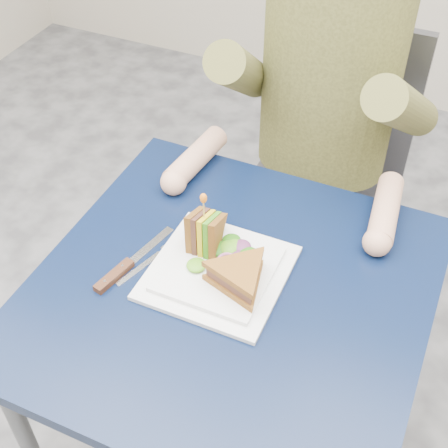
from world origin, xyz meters
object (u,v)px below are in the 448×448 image
at_px(table, 230,313).
at_px(sandwich_upright, 204,233).
at_px(diner, 331,63).
at_px(sandwich_flat, 239,276).
at_px(fork, 150,261).
at_px(chair, 327,162).
at_px(knife, 121,270).
at_px(plate, 218,271).

height_order(table, sandwich_upright, sandwich_upright).
height_order(table, diner, diner).
bearing_deg(sandwich_flat, fork, -179.48).
bearing_deg(chair, diner, -90.00).
bearing_deg(fork, sandwich_upright, 38.73).
bearing_deg(fork, knife, -129.51).
xyz_separation_m(table, sandwich_flat, (0.02, -0.00, 0.12)).
bearing_deg(sandwich_upright, knife, -137.22).
distance_m(table, fork, 0.19).
bearing_deg(plate, table, -32.14).
height_order(plate, sandwich_upright, sandwich_upright).
distance_m(sandwich_flat, fork, 0.20).
bearing_deg(plate, sandwich_upright, 138.21).
distance_m(chair, fork, 0.75).
height_order(plate, fork, plate).
bearing_deg(fork, table, 1.42).
xyz_separation_m(chair, plate, (-0.04, -0.68, 0.20)).
relative_size(table, sandwich_upright, 5.22).
xyz_separation_m(table, chair, (0.00, 0.70, -0.11)).
bearing_deg(diner, table, -90.00).
relative_size(table, chair, 0.81).
distance_m(diner, sandwich_flat, 0.61).
bearing_deg(sandwich_flat, knife, -168.30).
bearing_deg(table, diner, 90.00).
bearing_deg(table, sandwich_flat, -7.64).
bearing_deg(diner, plate, -93.62).
bearing_deg(knife, plate, 22.36).
relative_size(chair, sandwich_flat, 5.09).
xyz_separation_m(sandwich_flat, knife, (-0.23, -0.05, -0.04)).
height_order(sandwich_flat, sandwich_upright, sandwich_upright).
bearing_deg(knife, diner, 71.45).
xyz_separation_m(diner, plate, (-0.04, -0.56, -0.18)).
xyz_separation_m(table, fork, (-0.18, -0.00, 0.08)).
relative_size(table, plate, 2.88).
xyz_separation_m(diner, knife, (-0.21, -0.64, -0.18)).
bearing_deg(sandwich_upright, sandwich_flat, -33.60).
bearing_deg(chair, knife, -105.92).
relative_size(table, fork, 4.31).
bearing_deg(sandwich_flat, chair, 91.58).
relative_size(sandwich_upright, fork, 0.83).
distance_m(table, sandwich_upright, 0.17).
bearing_deg(plate, sandwich_flat, -24.44).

